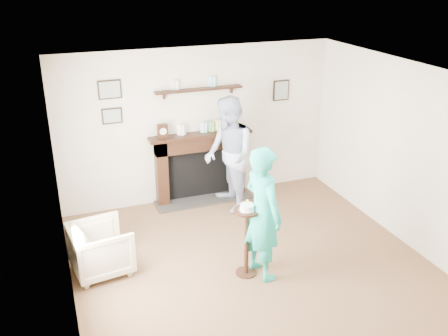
{
  "coord_description": "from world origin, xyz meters",
  "views": [
    {
      "loc": [
        -2.28,
        -4.82,
        3.69
      ],
      "look_at": [
        -0.15,
        0.9,
        1.15
      ],
      "focal_mm": 40.0,
      "sensor_mm": 36.0,
      "label": 1
    }
  ],
  "objects": [
    {
      "name": "ground",
      "position": [
        0.0,
        0.0,
        0.0
      ],
      "size": [
        5.0,
        5.0,
        0.0
      ],
      "primitive_type": "plane",
      "color": "brown",
      "rests_on": "ground"
    },
    {
      "name": "room_shell",
      "position": [
        -0.0,
        0.69,
        1.62
      ],
      "size": [
        4.54,
        5.02,
        2.52
      ],
      "color": "beige",
      "rests_on": "ground"
    },
    {
      "name": "woman",
      "position": [
        0.03,
        0.04,
        0.0
      ],
      "size": [
        0.53,
        0.7,
        1.72
      ],
      "primitive_type": "imported",
      "rotation": [
        0.0,
        0.0,
        1.78
      ],
      "color": "#22C1AC",
      "rests_on": "ground"
    },
    {
      "name": "man",
      "position": [
        0.3,
        1.9,
        0.0
      ],
      "size": [
        0.72,
        0.91,
        1.83
      ],
      "primitive_type": "imported",
      "rotation": [
        0.0,
        0.0,
        -1.6
      ],
      "color": "silver",
      "rests_on": "ground"
    },
    {
      "name": "pedestal_table",
      "position": [
        -0.15,
        0.11,
        0.64
      ],
      "size": [
        0.33,
        0.33,
        1.04
      ],
      "color": "black",
      "rests_on": "ground"
    },
    {
      "name": "armchair",
      "position": [
        -1.85,
        0.8,
        0.0
      ],
      "size": [
        0.81,
        0.79,
        0.65
      ],
      "primitive_type": "imported",
      "rotation": [
        0.0,
        0.0,
        1.72
      ],
      "color": "#C3AD90",
      "rests_on": "ground"
    }
  ]
}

